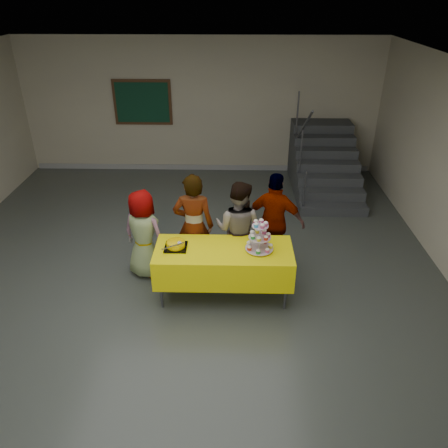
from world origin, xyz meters
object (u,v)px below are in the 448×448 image
object	(u,v)px
noticeboard	(142,102)
bake_table	(224,262)
schoolchild_a	(144,234)
schoolchild_d	(275,222)
bear_cake	(176,244)
staircase	(323,164)
cupcake_stand	(260,238)
schoolchild_c	(238,229)
schoolchild_b	(194,226)

from	to	relation	value
noticeboard	bake_table	bearing A→B (deg)	-68.07
schoolchild_a	schoolchild_d	size ratio (longest dim) A/B	0.89
bear_cake	staircase	size ratio (longest dim) A/B	0.15
cupcake_stand	bear_cake	bearing A→B (deg)	178.28
schoolchild_a	schoolchild_c	distance (m)	1.40
bake_table	cupcake_stand	size ratio (longest dim) A/B	4.22
schoolchild_a	schoolchild_c	bearing A→B (deg)	-154.13
schoolchild_a	staircase	bearing A→B (deg)	-110.72
bear_cake	noticeboard	world-z (taller)	noticeboard
cupcake_stand	schoolchild_c	bearing A→B (deg)	115.02
schoolchild_d	cupcake_stand	bearing A→B (deg)	87.43
cupcake_stand	schoolchild_c	xyz separation A→B (m)	(-0.28, 0.60, -0.20)
schoolchild_c	cupcake_stand	bearing A→B (deg)	134.57
schoolchild_b	schoolchild_c	xyz separation A→B (m)	(0.65, 0.05, -0.07)
schoolchild_c	staircase	xyz separation A→B (m)	(1.86, 3.37, -0.26)
schoolchild_d	staircase	bearing A→B (deg)	-96.02
schoolchild_a	schoolchild_d	world-z (taller)	schoolchild_d
cupcake_stand	staircase	world-z (taller)	staircase
schoolchild_b	schoolchild_a	bearing A→B (deg)	4.49
schoolchild_b	bear_cake	bearing A→B (deg)	70.67
bear_cake	schoolchild_b	distance (m)	0.55
cupcake_stand	schoolchild_d	distance (m)	0.86
schoolchild_a	schoolchild_c	xyz separation A→B (m)	(1.39, 0.08, 0.06)
bake_table	noticeboard	xyz separation A→B (m)	(-1.93, 4.80, 1.04)
schoolchild_d	noticeboard	size ratio (longest dim) A/B	1.19
schoolchild_c	schoolchild_d	xyz separation A→B (m)	(0.55, 0.19, 0.02)
cupcake_stand	schoolchild_c	world-z (taller)	schoolchild_c
schoolchild_d	schoolchild_a	bearing A→B (deg)	24.40
schoolchild_a	schoolchild_b	distance (m)	0.75
cupcake_stand	schoolchild_b	size ratio (longest dim) A/B	0.27
cupcake_stand	noticeboard	bearing A→B (deg)	116.66
bake_table	schoolchild_a	distance (m)	1.30
staircase	noticeboard	size ratio (longest dim) A/B	1.85
bear_cake	schoolchild_a	xyz separation A→B (m)	(-0.54, 0.48, -0.14)
bake_table	schoolchild_a	bearing A→B (deg)	156.81
bake_table	bear_cake	distance (m)	0.71
bake_table	staircase	distance (m)	4.47
schoolchild_a	cupcake_stand	bearing A→B (deg)	-174.65
bear_cake	schoolchild_c	bearing A→B (deg)	33.45
bake_table	schoolchild_d	size ratio (longest dim) A/B	1.21
bear_cake	schoolchild_c	distance (m)	1.03
schoolchild_a	schoolchild_b	world-z (taller)	schoolchild_b
schoolchild_b	noticeboard	xyz separation A→B (m)	(-1.48, 4.26, 0.78)
bake_table	bear_cake	xyz separation A→B (m)	(-0.65, 0.03, 0.27)
staircase	schoolchild_a	bearing A→B (deg)	-133.29
schoolchild_a	staircase	xyz separation A→B (m)	(3.25, 3.45, -0.20)
noticeboard	bear_cake	bearing A→B (deg)	-74.99
schoolchild_c	staircase	world-z (taller)	staircase
schoolchild_c	staircase	bearing A→B (deg)	-99.34
bake_table	schoolchild_d	world-z (taller)	schoolchild_d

